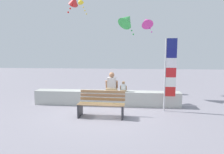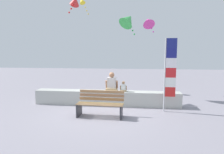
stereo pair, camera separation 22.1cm
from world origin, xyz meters
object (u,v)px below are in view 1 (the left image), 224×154
at_px(person_adult, 112,84).
at_px(kite_green, 127,20).
at_px(flag_banner, 169,70).
at_px(kite_yellow, 80,1).
at_px(kite_red, 74,1).
at_px(kite_magenta, 147,22).
at_px(park_bench, 102,105).
at_px(person_child, 123,87).

relative_size(person_adult, kite_green, 0.66).
bearing_deg(kite_green, flag_banner, -57.14).
distance_m(flag_banner, kite_yellow, 7.02).
height_order(kite_red, kite_yellow, kite_yellow).
bearing_deg(kite_green, kite_magenta, 48.18).
bearing_deg(person_adult, park_bench, -98.04).
bearing_deg(flag_banner, kite_yellow, 136.67).
height_order(kite_green, kite_red, kite_red).
bearing_deg(kite_yellow, person_adult, -58.12).
height_order(kite_green, kite_magenta, kite_magenta).
bearing_deg(person_adult, kite_green, 72.40).
distance_m(person_adult, flag_banner, 2.39).
height_order(person_adult, flag_banner, flag_banner).
bearing_deg(kite_green, person_adult, -107.60).
bearing_deg(park_bench, kite_green, 76.59).
distance_m(person_child, flag_banner, 2.00).
height_order(person_adult, person_child, person_adult).
relative_size(park_bench, person_adult, 2.04).
height_order(person_child, kite_yellow, kite_yellow).
bearing_deg(person_adult, kite_red, 147.89).
bearing_deg(flag_banner, kite_green, 122.86).
bearing_deg(kite_yellow, kite_green, -30.36).
xyz_separation_m(park_bench, kite_magenta, (1.84, 4.52, 3.47)).
height_order(kite_magenta, kite_yellow, kite_yellow).
distance_m(park_bench, kite_yellow, 7.16).
relative_size(kite_green, kite_magenta, 1.24).
height_order(kite_green, kite_yellow, kite_yellow).
distance_m(park_bench, kite_magenta, 5.99).
height_order(park_bench, kite_red, kite_red).
relative_size(kite_magenta, kite_yellow, 0.98).
xyz_separation_m(person_child, kite_yellow, (-2.65, 3.46, 4.43)).
bearing_deg(flag_banner, park_bench, -160.59).
distance_m(person_child, kite_magenta, 4.48).
xyz_separation_m(person_child, flag_banner, (1.72, -0.65, 0.79)).
bearing_deg(person_adult, person_child, 0.05).
xyz_separation_m(kite_green, kite_yellow, (-2.74, 1.61, 1.38)).
height_order(person_adult, kite_magenta, kite_magenta).
xyz_separation_m(park_bench, person_adult, (0.21, 1.51, 0.50)).
distance_m(park_bench, person_child, 1.70).
distance_m(park_bench, person_adult, 1.60).
distance_m(kite_green, kite_red, 2.67).
distance_m(kite_magenta, kite_yellow, 4.02).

